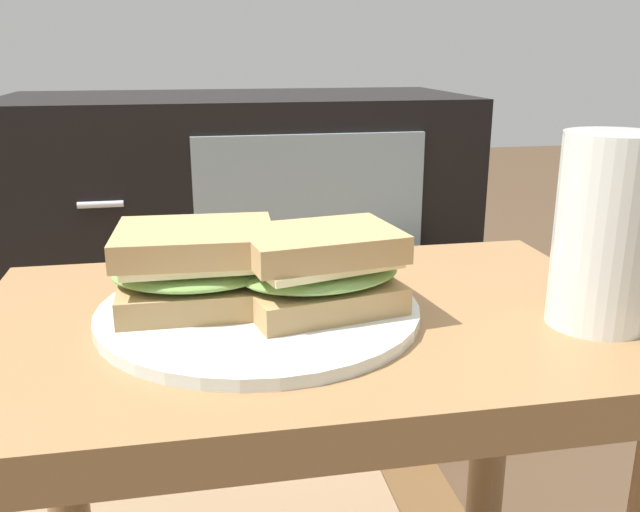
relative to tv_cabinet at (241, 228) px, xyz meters
The scene contains 8 objects.
side_table 0.95m from the tv_cabinet, 90.55° to the right, with size 0.56×0.36×0.46m.
tv_cabinet is the anchor object (origin of this frame).
area_rug 0.60m from the tv_cabinet, 122.29° to the right, with size 1.12×0.82×0.01m.
plate 0.97m from the tv_cabinet, 93.17° to the right, with size 0.27×0.27×0.01m, color silver.
sandwich_front 0.97m from the tv_cabinet, 96.23° to the right, with size 0.14×0.11×0.07m.
sandwich_back 0.99m from the tv_cabinet, 90.19° to the right, with size 0.15×0.12×0.07m.
beer_glass 1.06m from the tv_cabinet, 78.05° to the right, with size 0.08×0.08×0.15m.
paper_bag 0.51m from the tv_cabinet, 54.94° to the right, with size 0.22×0.17×0.32m.
Camera 1 is at (-0.09, -0.53, 0.68)m, focal length 38.43 mm.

